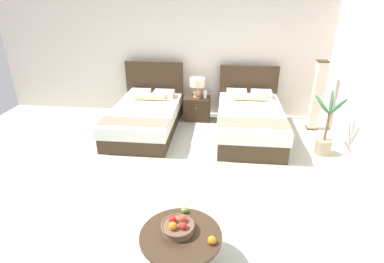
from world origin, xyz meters
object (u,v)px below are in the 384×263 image
object	(u,v)px
loose_apple	(185,210)
loose_orange	(212,240)
table_lamp	(197,85)
potted_palm	(325,137)
bed_near_window	(145,117)
vase	(205,94)
nightstand	(197,108)
fruit_bowl	(178,227)
bed_near_corner	(249,120)
floor_lamp_corner	(317,96)
coffee_table	(181,244)

from	to	relation	value
loose_apple	loose_orange	size ratio (longest dim) A/B	0.91
table_lamp	potted_palm	distance (m)	2.77
bed_near_window	vase	world-z (taller)	bed_near_window
table_lamp	loose_apple	distance (m)	3.77
nightstand	fruit_bowl	xyz separation A→B (m)	(0.17, -4.03, 0.24)
bed_near_corner	table_lamp	size ratio (longest dim) A/B	5.13
loose_orange	fruit_bowl	bearing A→B (deg)	159.45
fruit_bowl	floor_lamp_corner	size ratio (longest dim) A/B	0.24
vase	loose_orange	world-z (taller)	vase
bed_near_window	table_lamp	size ratio (longest dim) A/B	5.03
bed_near_window	floor_lamp_corner	size ratio (longest dim) A/B	1.49
loose_orange	potted_palm	bearing A→B (deg)	56.85
vase	loose_apple	world-z (taller)	vase
vase	loose_apple	bearing A→B (deg)	-89.49
bed_near_window	loose_apple	bearing A→B (deg)	-68.37
table_lamp	potted_palm	bearing A→B (deg)	-29.79
fruit_bowl	loose_apple	size ratio (longest dim) A/B	4.62
coffee_table	floor_lamp_corner	size ratio (longest dim) A/B	0.59
nightstand	vase	xyz separation A→B (m)	(0.17, -0.04, 0.36)
table_lamp	floor_lamp_corner	world-z (taller)	floor_lamp_corner
vase	loose_orange	xyz separation A→B (m)	(0.35, -4.12, -0.14)
bed_near_window	potted_palm	size ratio (longest dim) A/B	1.89
nightstand	loose_orange	world-z (taller)	loose_orange
potted_palm	bed_near_window	bearing A→B (deg)	169.13
floor_lamp_corner	potted_palm	world-z (taller)	floor_lamp_corner
nightstand	loose_orange	size ratio (longest dim) A/B	6.97
loose_apple	coffee_table	bearing A→B (deg)	-89.17
vase	potted_palm	xyz separation A→B (m)	(2.20, -1.30, -0.28)
vase	floor_lamp_corner	distance (m)	2.28
nightstand	vase	bearing A→B (deg)	-13.12
bed_near_corner	floor_lamp_corner	world-z (taller)	floor_lamp_corner
bed_near_window	table_lamp	xyz separation A→B (m)	(1.00, 0.71, 0.50)
table_lamp	fruit_bowl	world-z (taller)	table_lamp
loose_orange	floor_lamp_corner	size ratio (longest dim) A/B	0.06
nightstand	coffee_table	world-z (taller)	nightstand
bed_near_window	bed_near_corner	world-z (taller)	bed_near_window
bed_near_window	floor_lamp_corner	distance (m)	3.50
bed_near_corner	fruit_bowl	world-z (taller)	bed_near_corner
bed_near_window	vase	distance (m)	1.38
bed_near_corner	coffee_table	distance (m)	3.49
nightstand	potted_palm	bearing A→B (deg)	-29.43
potted_palm	nightstand	bearing A→B (deg)	150.57
bed_near_corner	nightstand	bearing A→B (deg)	147.66
bed_near_window	loose_apple	distance (m)	3.28
fruit_bowl	loose_apple	bearing A→B (deg)	84.14
bed_near_corner	loose_apple	xyz separation A→B (m)	(-0.90, -3.03, 0.16)
bed_near_window	coffee_table	distance (m)	3.60
nightstand	vase	world-z (taller)	vase
bed_near_window	nightstand	world-z (taller)	bed_near_window
potted_palm	loose_orange	bearing A→B (deg)	-123.15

